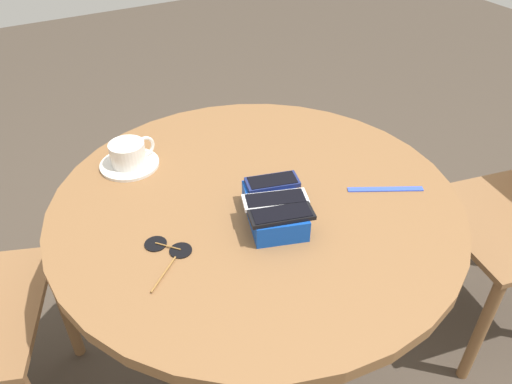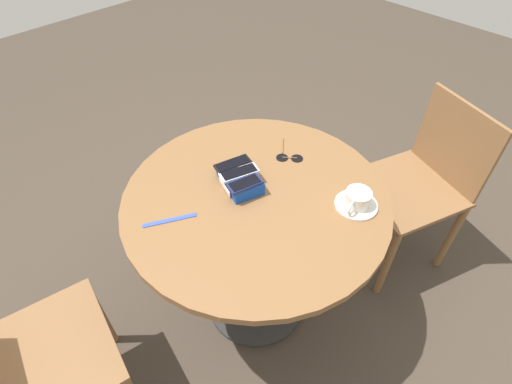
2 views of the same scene
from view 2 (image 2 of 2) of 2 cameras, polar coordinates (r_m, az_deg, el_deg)
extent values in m
plane|color=#42382D|center=(2.05, 0.00, -15.41)|extent=(8.00, 8.00, 0.00)
cylinder|color=#2D2D2D|center=(2.04, 0.00, -15.27)|extent=(0.46, 0.46, 0.02)
cylinder|color=#2D2D2D|center=(1.74, 0.00, -9.37)|extent=(0.07, 0.07, 0.70)
cylinder|color=brown|center=(1.46, 0.00, -0.98)|extent=(0.97, 0.97, 0.03)
cube|color=#0F42AD|center=(1.47, -2.44, 1.73)|extent=(0.20, 0.16, 0.05)
cube|color=white|center=(1.46, -4.52, 0.76)|extent=(0.09, 0.03, 0.02)
cube|color=black|center=(1.49, -3.32, 3.98)|extent=(0.09, 0.15, 0.01)
cube|color=black|center=(1.49, -3.33, 4.14)|extent=(0.08, 0.13, 0.00)
cube|color=silver|center=(1.45, -2.56, 2.67)|extent=(0.10, 0.15, 0.01)
cube|color=black|center=(1.45, -2.56, 2.83)|extent=(0.09, 0.14, 0.00)
cube|color=navy|center=(1.41, -1.61, 1.16)|extent=(0.08, 0.13, 0.01)
cube|color=black|center=(1.40, -1.61, 1.35)|extent=(0.07, 0.12, 0.00)
cylinder|color=silver|center=(1.45, 14.10, -1.78)|extent=(0.15, 0.15, 0.01)
cylinder|color=silver|center=(1.43, 14.33, -0.87)|extent=(0.09, 0.09, 0.06)
cylinder|color=brown|center=(1.41, 14.50, -0.22)|extent=(0.08, 0.08, 0.00)
torus|color=silver|center=(1.40, 13.53, -2.07)|extent=(0.02, 0.06, 0.06)
cube|color=blue|center=(1.40, -12.20, -3.96)|extent=(0.10, 0.17, 0.00)
cylinder|color=black|center=(1.61, 5.87, 4.79)|extent=(0.05, 0.05, 0.00)
cylinder|color=black|center=(1.61, 3.75, 4.91)|extent=(0.05, 0.05, 0.00)
cylinder|color=olive|center=(1.60, 4.82, 4.94)|extent=(0.05, 0.04, 0.00)
cylinder|color=olive|center=(1.66, 3.84, 6.63)|extent=(0.07, 0.08, 0.00)
cube|color=brown|center=(1.60, -28.22, -20.29)|extent=(0.52, 0.52, 0.02)
cylinder|color=brown|center=(1.88, -21.22, -16.17)|extent=(0.04, 0.04, 0.44)
cube|color=brown|center=(2.00, 20.68, 0.39)|extent=(0.55, 0.55, 0.02)
cube|color=brown|center=(2.01, 26.59, 6.27)|extent=(0.39, 0.16, 0.39)
cylinder|color=brown|center=(2.16, 12.03, -2.31)|extent=(0.04, 0.04, 0.46)
cylinder|color=brown|center=(1.99, 18.20, -9.77)|extent=(0.04, 0.04, 0.46)
cylinder|color=brown|center=(2.36, 19.87, 0.65)|extent=(0.04, 0.04, 0.46)
cylinder|color=brown|center=(2.21, 26.06, -5.80)|extent=(0.04, 0.04, 0.46)
camera|label=1|loc=(1.95, -9.00, 35.64)|focal=35.00mm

